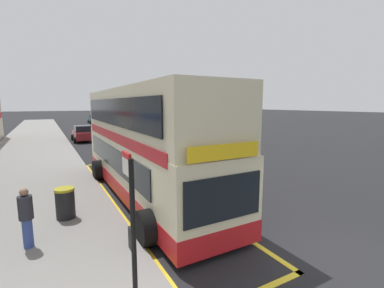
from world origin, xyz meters
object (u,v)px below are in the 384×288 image
(parked_car_black_distant, at_px, (150,129))
(parked_car_maroon_behind, at_px, (83,133))
(parked_car_teal_ahead, at_px, (94,119))
(litter_bin, at_px, (65,203))
(double_decker_bus, at_px, (144,146))
(pedestrian_further_back, at_px, (26,216))
(bus_stop_sign, at_px, (132,221))

(parked_car_black_distant, distance_m, parked_car_maroon_behind, 7.71)
(parked_car_teal_ahead, height_order, litter_bin, parked_car_teal_ahead)
(parked_car_maroon_behind, relative_size, litter_bin, 4.21)
(double_decker_bus, relative_size, pedestrian_further_back, 7.26)
(bus_stop_sign, xyz_separation_m, pedestrian_further_back, (-1.77, 3.35, -0.80))
(parked_car_black_distant, bearing_deg, pedestrian_further_back, -115.24)
(parked_car_teal_ahead, bearing_deg, pedestrian_further_back, 76.77)
(parked_car_black_distant, height_order, pedestrian_further_back, pedestrian_further_back)
(parked_car_black_distant, distance_m, pedestrian_further_back, 25.43)
(parked_car_teal_ahead, bearing_deg, parked_car_maroon_behind, 76.40)
(parked_car_maroon_behind, bearing_deg, bus_stop_sign, -97.92)
(litter_bin, bearing_deg, pedestrian_further_back, -123.12)
(parked_car_black_distant, xyz_separation_m, litter_bin, (-10.66, -21.11, -0.16))
(double_decker_bus, height_order, pedestrian_further_back, double_decker_bus)
(double_decker_bus, distance_m, parked_car_black_distant, 21.10)
(bus_stop_sign, bearing_deg, parked_car_black_distant, 69.20)
(parked_car_teal_ahead, relative_size, pedestrian_further_back, 2.66)
(double_decker_bus, xyz_separation_m, parked_car_maroon_behind, (-0.16, 18.68, -1.27))
(parked_car_maroon_behind, relative_size, pedestrian_further_back, 2.66)
(parked_car_teal_ahead, distance_m, litter_bin, 47.38)
(parked_car_teal_ahead, distance_m, pedestrian_further_back, 49.03)
(bus_stop_sign, relative_size, parked_car_black_distant, 0.68)
(pedestrian_further_back, distance_m, litter_bin, 1.82)
(bus_stop_sign, distance_m, litter_bin, 5.05)
(parked_car_black_distant, bearing_deg, parked_car_teal_ahead, 97.26)
(parked_car_black_distant, xyz_separation_m, parked_car_maroon_behind, (-7.64, -1.01, 0.00))
(parked_car_black_distant, bearing_deg, parked_car_maroon_behind, -170.50)
(double_decker_bus, distance_m, pedestrian_further_back, 5.19)
(bus_stop_sign, xyz_separation_m, litter_bin, (-0.79, 4.85, -1.15))
(parked_car_maroon_behind, bearing_deg, pedestrian_further_back, -103.31)
(bus_stop_sign, distance_m, parked_car_black_distant, 27.79)
(parked_car_black_distant, height_order, litter_bin, parked_car_black_distant)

